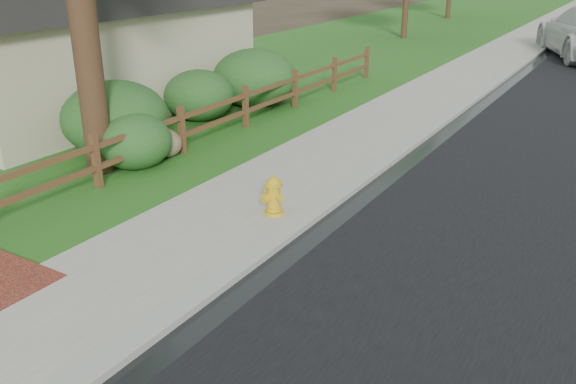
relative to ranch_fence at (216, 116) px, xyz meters
The scene contains 13 objects.
ground 7.37m from the ranch_fence, 60.64° to the right, with size 120.00×120.00×0.00m, color #362F1D.
curb 28.88m from the ranch_fence, 82.04° to the left, with size 0.40×90.00×0.12m, color gray.
sidewalk 28.73m from the ranch_fence, 84.61° to the left, with size 2.20×90.00×0.10m, color gray.
grass_strip 28.62m from the ranch_fence, 88.40° to the left, with size 1.60×90.00×0.06m, color #235919.
lawn_near 28.94m from the ranch_fence, 98.75° to the left, with size 9.00×90.00×0.04m, color #235919.
ranch_fence is the anchor object (origin of this frame).
house 7.57m from the ranch_fence, behind, with size 10.60×9.60×4.05m.
fire_hydrant 4.62m from the ranch_fence, 40.74° to the right, with size 0.45×0.37×0.70m.
boulder 1.59m from the ranch_fence, 101.03° to the right, with size 0.99×0.74×0.66m, color brown.
shrub_a 2.33m from the ranch_fence, 97.39° to the right, with size 1.51×1.51×1.13m, color #1A4B1F.
shrub_b 2.26m from the ranch_fence, 124.76° to the right, with size 2.30×2.30×1.61m, color #1A4B1F.
shrub_c 2.00m from the ranch_fence, 139.96° to the left, with size 1.82×1.82×1.31m, color #1A4B1F.
shrub_d 3.51m from the ranch_fence, 109.17° to the left, with size 2.36×2.36×1.61m, color #1A4B1F.
Camera 1 is at (4.91, -4.43, 4.25)m, focal length 38.00 mm.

